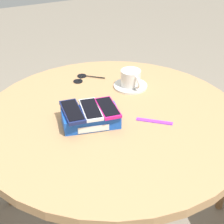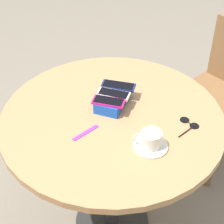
{
  "view_description": "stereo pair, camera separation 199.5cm",
  "coord_description": "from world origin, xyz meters",
  "views": [
    {
      "loc": [
        -0.44,
        -0.98,
        1.44
      ],
      "look_at": [
        0.0,
        0.0,
        0.76
      ],
      "focal_mm": 60.0,
      "sensor_mm": 36.0,
      "label": 1
    },
    {
      "loc": [
        1.16,
        0.19,
        1.73
      ],
      "look_at": [
        0.0,
        0.0,
        0.76
      ],
      "focal_mm": 60.0,
      "sensor_mm": 36.0,
      "label": 2
    }
  ],
  "objects": [
    {
      "name": "ground_plane",
      "position": [
        0.0,
        0.0,
        0.0
      ],
      "size": [
        8.0,
        8.0,
        0.0
      ],
      "primitive_type": "plane",
      "color": "gray"
    },
    {
      "name": "round_table",
      "position": [
        0.0,
        0.0,
        0.62
      ],
      "size": [
        0.92,
        0.92,
        0.74
      ],
      "color": "#2D2D2D",
      "rests_on": "ground_plane"
    },
    {
      "name": "phone_box",
      "position": [
        -0.08,
        -0.01,
        0.77
      ],
      "size": [
        0.2,
        0.14,
        0.05
      ],
      "color": "blue",
      "rests_on": "round_table"
    },
    {
      "name": "phone_navy",
      "position": [
        -0.14,
        0.01,
        0.8
      ],
      "size": [
        0.07,
        0.15,
        0.01
      ],
      "color": "navy",
      "rests_on": "phone_box"
    },
    {
      "name": "phone_white",
      "position": [
        -0.08,
        -0.01,
        0.8
      ],
      "size": [
        0.08,
        0.14,
        0.01
      ],
      "color": "silver",
      "rests_on": "phone_box"
    },
    {
      "name": "phone_magenta",
      "position": [
        -0.02,
        -0.02,
        0.8
      ],
      "size": [
        0.07,
        0.14,
        0.01
      ],
      "color": "#D11975",
      "rests_on": "phone_box"
    },
    {
      "name": "saucer",
      "position": [
        0.15,
        0.17,
        0.75
      ],
      "size": [
        0.13,
        0.13,
        0.01
      ],
      "primitive_type": "cylinder",
      "color": "silver",
      "rests_on": "round_table"
    },
    {
      "name": "coffee_cup",
      "position": [
        0.15,
        0.17,
        0.78
      ],
      "size": [
        0.08,
        0.11,
        0.06
      ],
      "color": "silver",
      "rests_on": "saucer"
    },
    {
      "name": "lanyard_strap",
      "position": [
        0.12,
        -0.08,
        0.75
      ],
      "size": [
        0.11,
        0.09,
        0.0
      ],
      "primitive_type": "cube",
      "rotation": [
        0.0,
        0.0,
        -0.67
      ],
      "color": "purple",
      "rests_on": "round_table"
    },
    {
      "name": "sunglasses",
      "position": [
        0.0,
        0.31,
        0.75
      ],
      "size": [
        0.13,
        0.08,
        0.01
      ],
      "color": "black",
      "rests_on": "round_table"
    },
    {
      "name": "chair_far_side",
      "position": [
        -0.64,
        0.52,
        0.44
      ],
      "size": [
        0.56,
        0.56,
        0.83
      ],
      "color": "brown",
      "rests_on": "ground_plane"
    }
  ]
}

